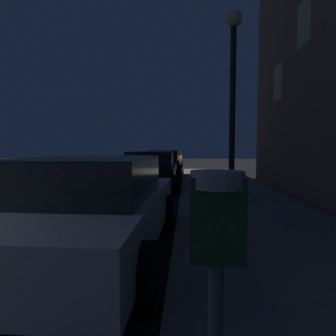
% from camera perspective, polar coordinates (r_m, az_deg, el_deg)
% --- Properties ---
extents(parking_meter, '(0.19, 0.19, 1.33)m').
position_cam_1_polar(parking_meter, '(1.10, 9.50, -17.59)').
color(parking_meter, '#59595B').
rests_on(parking_meter, sidewalk).
extents(car_white, '(2.19, 4.58, 1.43)m').
position_cam_1_polar(car_white, '(4.40, -14.31, -7.29)').
color(car_white, silver).
rests_on(car_white, ground).
extents(car_black, '(2.12, 4.25, 1.43)m').
position_cam_1_polar(car_black, '(10.93, -3.31, -0.45)').
color(car_black, black).
rests_on(car_black, ground).
extents(car_red, '(2.13, 4.27, 1.43)m').
position_cam_1_polar(car_red, '(16.79, -0.81, 1.09)').
color(car_red, maroon).
rests_on(car_red, ground).
extents(car_yellow_cab, '(1.99, 4.37, 1.43)m').
position_cam_1_polar(car_yellow_cab, '(23.62, 0.53, 1.92)').
color(car_yellow_cab, gold).
rests_on(car_yellow_cab, ground).
extents(street_lamp, '(0.44, 0.44, 5.06)m').
position_cam_1_polar(street_lamp, '(8.37, 12.68, 17.54)').
color(street_lamp, black).
rests_on(street_lamp, sidewalk).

